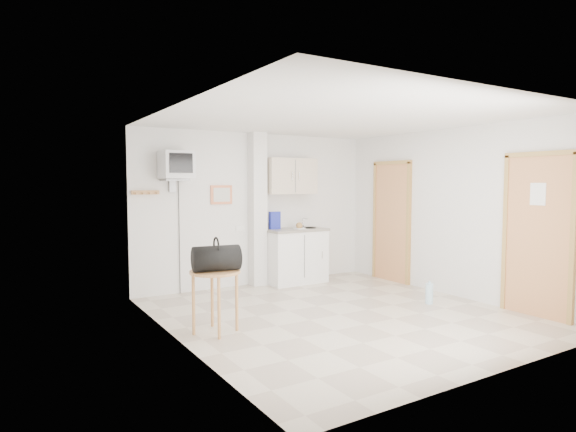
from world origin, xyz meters
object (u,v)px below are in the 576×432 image
duffel_bag (216,258)px  crt_television (176,166)px  water_bottle (429,293)px  round_table (215,280)px

duffel_bag → crt_television: bearing=91.9°
duffel_bag → water_bottle: bearing=1.9°
crt_television → duffel_bag: bearing=-96.0°
crt_television → water_bottle: bearing=-38.0°
crt_television → duffel_bag: crt_television is taller
crt_television → water_bottle: (2.86, -2.23, -1.79)m
crt_television → water_bottle: 4.05m
crt_television → duffel_bag: (-0.20, -1.91, -1.08)m
round_table → water_bottle: 3.12m
crt_television → duffel_bag: 2.20m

